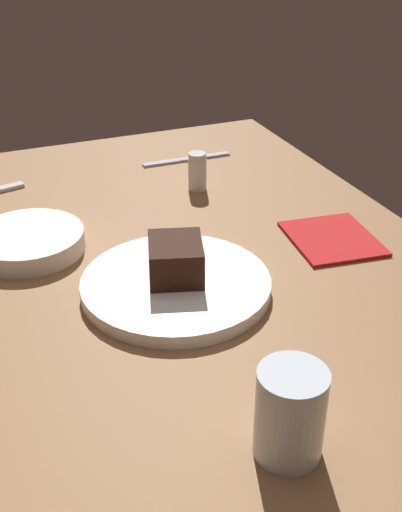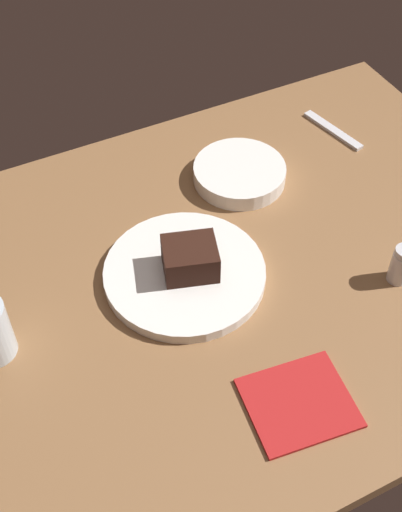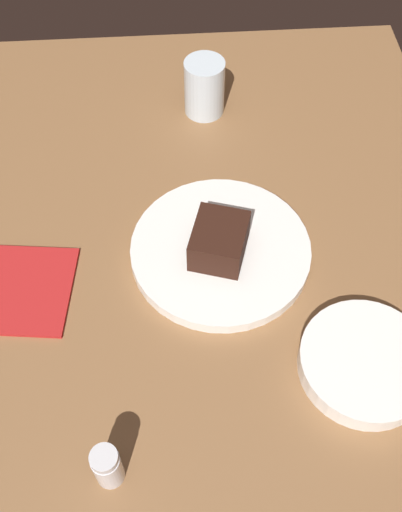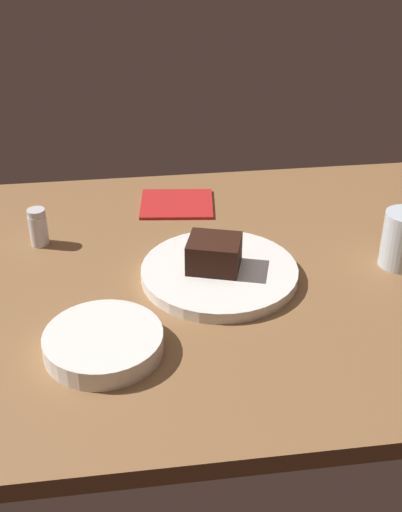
# 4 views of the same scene
# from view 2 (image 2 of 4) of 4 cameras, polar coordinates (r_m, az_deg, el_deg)

# --- Properties ---
(dining_table) EXTENTS (1.20, 0.84, 0.03)m
(dining_table) POSITION_cam_2_polar(r_m,az_deg,el_deg) (1.15, 1.33, -2.13)
(dining_table) COLOR brown
(dining_table) RESTS_ON ground
(dessert_plate) EXTENTS (0.27, 0.27, 0.02)m
(dessert_plate) POSITION_cam_2_polar(r_m,az_deg,el_deg) (1.13, -1.39, -1.48)
(dessert_plate) COLOR white
(dessert_plate) RESTS_ON dining_table
(chocolate_cake_slice) EXTENTS (0.11, 0.10, 0.05)m
(chocolate_cake_slice) POSITION_cam_2_polar(r_m,az_deg,el_deg) (1.10, -0.92, -0.21)
(chocolate_cake_slice) COLOR black
(chocolate_cake_slice) RESTS_ON dessert_plate
(salt_shaker) EXTENTS (0.03, 0.03, 0.07)m
(salt_shaker) POSITION_cam_2_polar(r_m,az_deg,el_deg) (1.15, 16.40, -0.71)
(salt_shaker) COLOR silver
(salt_shaker) RESTS_ON dining_table
(side_bowl) EXTENTS (0.17, 0.17, 0.03)m
(side_bowl) POSITION_cam_2_polar(r_m,az_deg,el_deg) (1.30, 3.24, 6.93)
(side_bowl) COLOR white
(side_bowl) RESTS_ON dining_table
(dessert_spoon) EXTENTS (0.05, 0.15, 0.01)m
(dessert_spoon) POSITION_cam_2_polar(r_m,az_deg,el_deg) (1.44, 10.99, 10.31)
(dessert_spoon) COLOR silver
(dessert_spoon) RESTS_ON dining_table
(folded_napkin) EXTENTS (0.16, 0.15, 0.01)m
(folded_napkin) POSITION_cam_2_polar(r_m,az_deg,el_deg) (1.01, 8.19, -12.07)
(folded_napkin) COLOR #B21E1E
(folded_napkin) RESTS_ON dining_table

